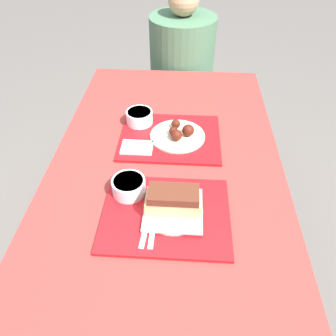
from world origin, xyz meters
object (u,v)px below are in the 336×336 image
object	(u,v)px
tray_near	(166,214)
bowl_coleslaw_far	(139,116)
brisket_sandwich_plate	(173,204)
bowl_coleslaw_near	(129,186)
person_seated_across	(182,58)
wings_plate_far	(179,134)
tray_far	(170,137)

from	to	relation	value
tray_near	bowl_coleslaw_far	xyz separation A→B (m)	(-0.15, 0.52, 0.04)
brisket_sandwich_plate	bowl_coleslaw_far	bearing A→B (deg)	109.04
tray_near	brisket_sandwich_plate	xyz separation A→B (m)	(0.02, 0.01, 0.05)
bowl_coleslaw_near	person_seated_across	xyz separation A→B (m)	(0.15, 1.20, -0.06)
wings_plate_far	person_seated_across	world-z (taller)	person_seated_across
brisket_sandwich_plate	person_seated_across	world-z (taller)	person_seated_across
bowl_coleslaw_far	wings_plate_far	world-z (taller)	wings_plate_far
bowl_coleslaw_near	person_seated_across	bearing A→B (deg)	82.90
tray_near	wings_plate_far	bearing A→B (deg)	86.51
tray_far	person_seated_across	world-z (taller)	person_seated_across
bowl_coleslaw_near	person_seated_across	size ratio (longest dim) A/B	0.16
tray_far	bowl_coleslaw_near	bearing A→B (deg)	-110.44
brisket_sandwich_plate	wings_plate_far	xyz separation A→B (m)	(0.00, 0.42, -0.02)
bowl_coleslaw_far	person_seated_across	xyz separation A→B (m)	(0.17, 0.77, -0.06)
person_seated_across	tray_near	bearing A→B (deg)	-90.61
bowl_coleslaw_far	person_seated_across	world-z (taller)	person_seated_across
tray_far	person_seated_across	xyz separation A→B (m)	(0.02, 0.86, -0.03)
tray_near	tray_far	distance (m)	0.42
tray_far	bowl_coleslaw_far	bearing A→B (deg)	146.23
bowl_coleslaw_far	tray_near	bearing A→B (deg)	-73.57
brisket_sandwich_plate	bowl_coleslaw_near	bearing A→B (deg)	152.92
tray_far	brisket_sandwich_plate	size ratio (longest dim) A/B	2.14
brisket_sandwich_plate	tray_near	bearing A→B (deg)	-163.64
bowl_coleslaw_near	person_seated_across	distance (m)	1.21
tray_near	bowl_coleslaw_near	size ratio (longest dim) A/B	3.60
bowl_coleslaw_near	brisket_sandwich_plate	size ratio (longest dim) A/B	0.59
brisket_sandwich_plate	wings_plate_far	size ratio (longest dim) A/B	0.85
person_seated_across	bowl_coleslaw_near	bearing A→B (deg)	-97.10
tray_near	wings_plate_far	distance (m)	0.42
tray_near	tray_far	bearing A→B (deg)	91.42
tray_near	bowl_coleslaw_far	world-z (taller)	bowl_coleslaw_far
tray_near	person_seated_across	distance (m)	1.28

